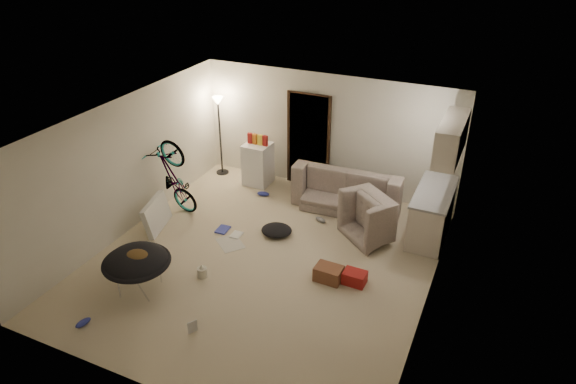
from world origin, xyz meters
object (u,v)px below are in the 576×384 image
at_px(drink_case_b, 354,278).
at_px(floor_lamp, 219,119).
at_px(kitchen_counter, 432,214).
at_px(tv_box, 156,215).
at_px(bicycle, 176,193).
at_px(drink_case_a, 329,273).
at_px(juicer, 202,272).
at_px(armchair, 381,219).
at_px(saucer_chair, 138,267).
at_px(sofa, 349,191).
at_px(mini_fridge, 258,164).

bearing_deg(drink_case_b, floor_lamp, 148.47).
height_order(kitchen_counter, drink_case_b, kitchen_counter).
xyz_separation_m(kitchen_counter, tv_box, (-4.73, -1.89, -0.15)).
xyz_separation_m(bicycle, drink_case_a, (3.50, -0.78, -0.31)).
relative_size(bicycle, juicer, 7.08).
xyz_separation_m(floor_lamp, kitchen_counter, (4.83, -0.65, -0.87)).
distance_m(armchair, drink_case_a, 1.73).
distance_m(bicycle, saucer_chair, 2.41).
bearing_deg(bicycle, juicer, -126.94).
height_order(sofa, juicer, sofa).
xyz_separation_m(floor_lamp, drink_case_b, (4.01, -2.59, -1.20)).
height_order(floor_lamp, bicycle, floor_lamp).
relative_size(saucer_chair, drink_case_b, 2.87).
relative_size(bicycle, tv_box, 1.89).
bearing_deg(bicycle, saucer_chair, -151.00).
height_order(mini_fridge, drink_case_a, mini_fridge).
bearing_deg(floor_lamp, juicer, -64.07).
height_order(drink_case_a, juicer, drink_case_a).
bearing_deg(armchair, mini_fridge, 22.66).
xyz_separation_m(armchair, tv_box, (-3.90, -1.53, -0.03)).
xyz_separation_m(saucer_chair, juicer, (0.70, 0.69, -0.35)).
bearing_deg(drink_case_b, tv_box, -179.39).
bearing_deg(juicer, mini_fridge, 101.76).
bearing_deg(saucer_chair, armchair, 46.16).
height_order(floor_lamp, drink_case_b, floor_lamp).
bearing_deg(armchair, tv_box, 60.91).
distance_m(floor_lamp, juicer, 4.04).
distance_m(mini_fridge, tv_box, 2.60).
height_order(bicycle, juicer, bicycle).
distance_m(mini_fridge, saucer_chair, 4.05).
distance_m(drink_case_a, drink_case_b, 0.42).
bearing_deg(armchair, drink_case_a, 116.06).
bearing_deg(mini_fridge, sofa, -1.69).
distance_m(armchair, bicycle, 4.00).
relative_size(floor_lamp, juicer, 7.72).
bearing_deg(armchair, drink_case_b, 129.82).
height_order(kitchen_counter, bicycle, bicycle).
xyz_separation_m(kitchen_counter, bicycle, (-4.73, -1.26, -0.00)).
height_order(kitchen_counter, drink_case_a, kitchen_counter).
height_order(mini_fridge, drink_case_b, mini_fridge).
bearing_deg(drink_case_b, bicycle, 171.42).
distance_m(kitchen_counter, tv_box, 5.10).
height_order(sofa, bicycle, bicycle).
distance_m(saucer_chair, drink_case_b, 3.42).
distance_m(armchair, drink_case_b, 1.60).
height_order(armchair, saucer_chair, saucer_chair).
relative_size(bicycle, drink_case_b, 4.54).
bearing_deg(tv_box, saucer_chair, -75.31).
bearing_deg(kitchen_counter, bicycle, -165.11).
height_order(mini_fridge, saucer_chair, mini_fridge).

